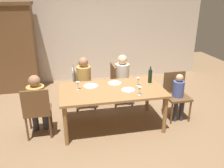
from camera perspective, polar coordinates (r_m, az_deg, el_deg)
The scene contains 19 objects.
ground_plane at distance 4.51m, azimuth -0.00°, elevation -10.05°, with size 10.00×10.00×0.00m, color #846647.
rear_room_partition at distance 6.60m, azimuth -5.08°, elevation 12.62°, with size 6.40×0.12×2.70m, color beige.
armoire_cabinet at distance 6.27m, azimuth -23.37°, elevation 8.15°, with size 1.18×0.62×2.18m.
dining_table at distance 4.20m, azimuth -0.00°, elevation -2.25°, with size 1.86×1.02×0.75m.
chair_far_left at distance 4.98m, azimuth -8.30°, elevation 0.52°, with size 0.46×0.44×0.92m.
chair_far_right at distance 5.12m, azimuth 1.54°, elevation 0.62°, with size 0.44×0.44×0.92m.
chair_left_end at distance 4.13m, azimuth -17.93°, elevation -5.87°, with size 0.44×0.44×0.92m.
chair_right_end at distance 4.75m, azimuth 15.43°, elevation -1.90°, with size 0.44×0.44×0.92m.
person_woman_host at distance 4.97m, azimuth -6.61°, elevation 1.26°, with size 0.35×0.30×1.13m.
person_man_bearded at distance 5.11m, azimuth 2.78°, elevation 1.98°, with size 0.35×0.31×1.13m.
person_man_guest at distance 4.18m, azimuth -17.97°, elevation -3.84°, with size 0.29×0.34×1.11m.
person_child_small at distance 4.65m, azimuth 16.08°, elevation -2.13°, with size 0.22×0.25×0.94m.
wine_bottle_tall_green at distance 4.49m, azimuth 9.37°, elevation 2.12°, with size 0.07×0.07×0.32m.
wine_glass_near_left at distance 4.16m, azimuth -8.40°, elevation 0.01°, with size 0.07×0.07×0.15m.
wine_glass_centre at distance 3.92m, azimuth 6.83°, elevation -1.27°, with size 0.07×0.07×0.15m.
wine_glass_near_right at distance 4.33m, azimuth 6.44°, elevation 0.98°, with size 0.07×0.07×0.15m.
dinner_plate_host at distance 4.13m, azimuth 4.01°, elevation -1.46°, with size 0.24×0.24×0.01m, color white.
dinner_plate_guest_left at distance 4.31m, azimuth -5.22°, elevation -0.47°, with size 0.27×0.27×0.01m, color white.
dinner_plate_guest_right at distance 4.43m, azimuth 0.66°, elevation 0.22°, with size 0.25×0.25×0.01m, color white.
Camera 1 is at (-0.81, -3.76, 2.36)m, focal length 37.14 mm.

